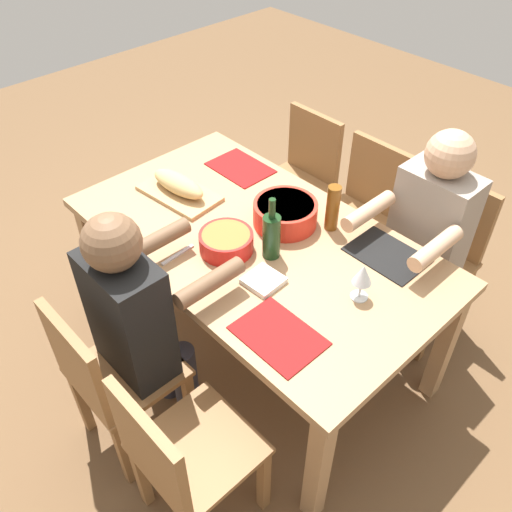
{
  "coord_description": "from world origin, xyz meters",
  "views": [
    {
      "loc": [
        1.34,
        -1.26,
        2.27
      ],
      "look_at": [
        0.0,
        0.0,
        0.63
      ],
      "focal_mm": 37.88,
      "sensor_mm": 36.0,
      "label": 1
    }
  ],
  "objects_px": {
    "dining_table": "(256,251)",
    "chair_far_left": "(301,175)",
    "chair_near_center": "(108,375)",
    "beer_bottle": "(333,208)",
    "wine_glass": "(363,276)",
    "chair_far_right": "(436,250)",
    "serving_bowl_fruit": "(226,241)",
    "chair_far_center": "(363,209)",
    "chair_near_right": "(179,456)",
    "bread_loaf": "(178,184)",
    "diner_far_right": "(425,233)",
    "cutting_board": "(179,193)",
    "serving_bowl_greens": "(285,212)",
    "diner_near_center": "(139,316)",
    "wine_bottle": "(271,235)",
    "napkin_stack": "(263,281)"
  },
  "relations": [
    {
      "from": "dining_table",
      "to": "chair_far_left",
      "type": "bearing_deg",
      "value": 120.12
    },
    {
      "from": "chair_near_center",
      "to": "beer_bottle",
      "type": "height_order",
      "value": "beer_bottle"
    },
    {
      "from": "chair_near_center",
      "to": "wine_glass",
      "type": "xyz_separation_m",
      "value": [
        0.54,
        0.85,
        0.37
      ]
    },
    {
      "from": "chair_far_right",
      "to": "beer_bottle",
      "type": "distance_m",
      "value": 0.69
    },
    {
      "from": "serving_bowl_fruit",
      "to": "chair_far_center",
      "type": "bearing_deg",
      "value": 88.4
    },
    {
      "from": "chair_near_right",
      "to": "beer_bottle",
      "type": "distance_m",
      "value": 1.2
    },
    {
      "from": "chair_near_right",
      "to": "wine_glass",
      "type": "xyz_separation_m",
      "value": [
        0.08,
        0.85,
        0.37
      ]
    },
    {
      "from": "wine_glass",
      "to": "bread_loaf",
      "type": "bearing_deg",
      "value": -174.69
    },
    {
      "from": "diner_far_right",
      "to": "cutting_board",
      "type": "relative_size",
      "value": 3.0
    },
    {
      "from": "chair_far_left",
      "to": "diner_far_right",
      "type": "distance_m",
      "value": 0.98
    },
    {
      "from": "chair_far_right",
      "to": "serving_bowl_fruit",
      "type": "relative_size",
      "value": 3.65
    },
    {
      "from": "serving_bowl_greens",
      "to": "cutting_board",
      "type": "distance_m",
      "value": 0.55
    },
    {
      "from": "diner_near_center",
      "to": "diner_far_right",
      "type": "height_order",
      "value": "same"
    },
    {
      "from": "wine_bottle",
      "to": "chair_far_center",
      "type": "bearing_deg",
      "value": 98.73
    },
    {
      "from": "chair_far_left",
      "to": "cutting_board",
      "type": "bearing_deg",
      "value": -91.52
    },
    {
      "from": "serving_bowl_fruit",
      "to": "beer_bottle",
      "type": "relative_size",
      "value": 1.06
    },
    {
      "from": "dining_table",
      "to": "chair_near_right",
      "type": "xyz_separation_m",
      "value": [
        0.47,
        -0.81,
        -0.17
      ]
    },
    {
      "from": "chair_far_right",
      "to": "serving_bowl_greens",
      "type": "distance_m",
      "value": 0.85
    },
    {
      "from": "chair_far_left",
      "to": "chair_far_right",
      "type": "distance_m",
      "value": 0.94
    },
    {
      "from": "dining_table",
      "to": "chair_far_center",
      "type": "bearing_deg",
      "value": 90.0
    },
    {
      "from": "chair_near_right",
      "to": "wine_glass",
      "type": "height_order",
      "value": "wine_glass"
    },
    {
      "from": "diner_far_right",
      "to": "beer_bottle",
      "type": "distance_m",
      "value": 0.46
    },
    {
      "from": "chair_far_left",
      "to": "chair_far_right",
      "type": "xyz_separation_m",
      "value": [
        0.94,
        0.0,
        0.0
      ]
    },
    {
      "from": "diner_far_right",
      "to": "wine_glass",
      "type": "bearing_deg",
      "value": -82.63
    },
    {
      "from": "napkin_stack",
      "to": "chair_far_left",
      "type": "bearing_deg",
      "value": 125.44
    },
    {
      "from": "diner_far_right",
      "to": "wine_bottle",
      "type": "bearing_deg",
      "value": -117.32
    },
    {
      "from": "chair_far_left",
      "to": "serving_bowl_greens",
      "type": "height_order",
      "value": "same"
    },
    {
      "from": "diner_near_center",
      "to": "chair_far_right",
      "type": "bearing_deg",
      "value": 71.88
    },
    {
      "from": "chair_near_center",
      "to": "wine_bottle",
      "type": "relative_size",
      "value": 2.93
    },
    {
      "from": "serving_bowl_fruit",
      "to": "beer_bottle",
      "type": "height_order",
      "value": "beer_bottle"
    },
    {
      "from": "chair_far_center",
      "to": "bread_loaf",
      "type": "xyz_separation_m",
      "value": [
        -0.49,
        -0.86,
        0.32
      ]
    },
    {
      "from": "serving_bowl_fruit",
      "to": "bread_loaf",
      "type": "distance_m",
      "value": 0.48
    },
    {
      "from": "dining_table",
      "to": "chair_near_center",
      "type": "xyz_separation_m",
      "value": [
        0.0,
        -0.81,
        -0.17
      ]
    },
    {
      "from": "chair_near_center",
      "to": "chair_far_right",
      "type": "bearing_deg",
      "value": 73.82
    },
    {
      "from": "diner_far_right",
      "to": "wine_glass",
      "type": "xyz_separation_m",
      "value": [
        0.08,
        -0.58,
        0.16
      ]
    },
    {
      "from": "dining_table",
      "to": "serving_bowl_greens",
      "type": "relative_size",
      "value": 5.86
    },
    {
      "from": "wine_bottle",
      "to": "serving_bowl_greens",
      "type": "bearing_deg",
      "value": 119.77
    },
    {
      "from": "chair_far_left",
      "to": "cutting_board",
      "type": "height_order",
      "value": "chair_far_left"
    },
    {
      "from": "dining_table",
      "to": "chair_far_right",
      "type": "height_order",
      "value": "chair_far_right"
    },
    {
      "from": "napkin_stack",
      "to": "wine_bottle",
      "type": "bearing_deg",
      "value": 125.59
    },
    {
      "from": "chair_far_left",
      "to": "beer_bottle",
      "type": "height_order",
      "value": "beer_bottle"
    },
    {
      "from": "chair_far_center",
      "to": "napkin_stack",
      "type": "bearing_deg",
      "value": -76.81
    },
    {
      "from": "cutting_board",
      "to": "napkin_stack",
      "type": "bearing_deg",
      "value": -9.63
    },
    {
      "from": "wine_glass",
      "to": "chair_near_right",
      "type": "bearing_deg",
      "value": -95.03
    },
    {
      "from": "bread_loaf",
      "to": "dining_table",
      "type": "bearing_deg",
      "value": 6.0
    },
    {
      "from": "dining_table",
      "to": "chair_far_center",
      "type": "height_order",
      "value": "chair_far_center"
    },
    {
      "from": "dining_table",
      "to": "cutting_board",
      "type": "xyz_separation_m",
      "value": [
        -0.49,
        -0.05,
        0.09
      ]
    },
    {
      "from": "chair_far_right",
      "to": "bread_loaf",
      "type": "xyz_separation_m",
      "value": [
        -0.96,
        -0.86,
        0.32
      ]
    },
    {
      "from": "chair_near_right",
      "to": "wine_bottle",
      "type": "distance_m",
      "value": 0.92
    },
    {
      "from": "bread_loaf",
      "to": "napkin_stack",
      "type": "bearing_deg",
      "value": -9.63
    }
  ]
}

